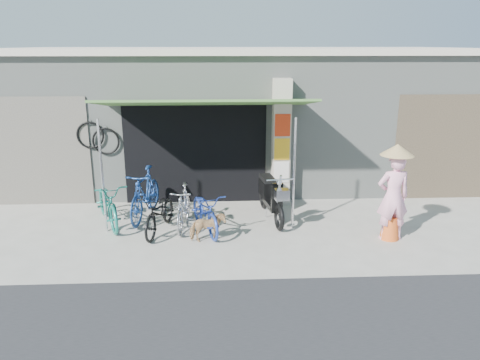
{
  "coord_description": "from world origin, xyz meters",
  "views": [
    {
      "loc": [
        -0.67,
        -8.45,
        3.76
      ],
      "look_at": [
        -0.2,
        1.0,
        1.0
      ],
      "focal_mm": 35.0,
      "sensor_mm": 36.0,
      "label": 1
    }
  ],
  "objects_px": {
    "bike_silver": "(184,207)",
    "street_dog": "(208,227)",
    "bike_teal": "(108,203)",
    "bike_navy": "(205,211)",
    "bike_blue": "(145,194)",
    "bike_black": "(160,212)",
    "nun": "(393,194)",
    "moped": "(271,196)"
  },
  "relations": [
    {
      "from": "bike_blue",
      "to": "moped",
      "type": "relative_size",
      "value": 0.96
    },
    {
      "from": "bike_silver",
      "to": "bike_navy",
      "type": "height_order",
      "value": "bike_silver"
    },
    {
      "from": "bike_silver",
      "to": "bike_blue",
      "type": "bearing_deg",
      "value": 152.16
    },
    {
      "from": "bike_navy",
      "to": "moped",
      "type": "bearing_deg",
      "value": 7.29
    },
    {
      "from": "bike_black",
      "to": "moped",
      "type": "relative_size",
      "value": 0.82
    },
    {
      "from": "bike_blue",
      "to": "bike_black",
      "type": "xyz_separation_m",
      "value": [
        0.41,
        -0.82,
        -0.14
      ]
    },
    {
      "from": "bike_teal",
      "to": "bike_blue",
      "type": "height_order",
      "value": "bike_blue"
    },
    {
      "from": "bike_silver",
      "to": "nun",
      "type": "xyz_separation_m",
      "value": [
        4.16,
        -0.81,
        0.49
      ]
    },
    {
      "from": "bike_blue",
      "to": "nun",
      "type": "xyz_separation_m",
      "value": [
        5.04,
        -1.4,
        0.38
      ]
    },
    {
      "from": "bike_navy",
      "to": "street_dog",
      "type": "distance_m",
      "value": 0.57
    },
    {
      "from": "bike_teal",
      "to": "bike_black",
      "type": "bearing_deg",
      "value": -45.72
    },
    {
      "from": "bike_blue",
      "to": "bike_navy",
      "type": "height_order",
      "value": "bike_blue"
    },
    {
      "from": "street_dog",
      "to": "nun",
      "type": "relative_size",
      "value": 0.36
    },
    {
      "from": "street_dog",
      "to": "nun",
      "type": "height_order",
      "value": "nun"
    },
    {
      "from": "bike_blue",
      "to": "bike_black",
      "type": "relative_size",
      "value": 1.17
    },
    {
      "from": "bike_black",
      "to": "bike_silver",
      "type": "distance_m",
      "value": 0.52
    },
    {
      "from": "bike_black",
      "to": "street_dog",
      "type": "height_order",
      "value": "bike_black"
    },
    {
      "from": "bike_navy",
      "to": "bike_blue",
      "type": "bearing_deg",
      "value": 130.7
    },
    {
      "from": "bike_teal",
      "to": "nun",
      "type": "height_order",
      "value": "nun"
    },
    {
      "from": "bike_blue",
      "to": "bike_silver",
      "type": "xyz_separation_m",
      "value": [
        0.88,
        -0.59,
        -0.11
      ]
    },
    {
      "from": "bike_blue",
      "to": "bike_navy",
      "type": "xyz_separation_m",
      "value": [
        1.35,
        -0.81,
        -0.13
      ]
    },
    {
      "from": "bike_silver",
      "to": "street_dog",
      "type": "relative_size",
      "value": 2.17
    },
    {
      "from": "street_dog",
      "to": "moped",
      "type": "bearing_deg",
      "value": -60.16
    },
    {
      "from": "bike_teal",
      "to": "bike_blue",
      "type": "bearing_deg",
      "value": 1.41
    },
    {
      "from": "street_dog",
      "to": "bike_silver",
      "type": "bearing_deg",
      "value": 21.69
    },
    {
      "from": "bike_silver",
      "to": "bike_black",
      "type": "bearing_deg",
      "value": -147.9
    },
    {
      "from": "bike_blue",
      "to": "bike_navy",
      "type": "bearing_deg",
      "value": -20.36
    },
    {
      "from": "street_dog",
      "to": "nun",
      "type": "bearing_deg",
      "value": -102.74
    },
    {
      "from": "bike_black",
      "to": "moped",
      "type": "distance_m",
      "value": 2.47
    },
    {
      "from": "bike_blue",
      "to": "street_dog",
      "type": "distance_m",
      "value": 1.97
    },
    {
      "from": "bike_teal",
      "to": "street_dog",
      "type": "bearing_deg",
      "value": -48.59
    },
    {
      "from": "bike_silver",
      "to": "bike_navy",
      "type": "relative_size",
      "value": 0.91
    },
    {
      "from": "bike_navy",
      "to": "moped",
      "type": "height_order",
      "value": "moped"
    },
    {
      "from": "nun",
      "to": "street_dog",
      "type": "bearing_deg",
      "value": -2.51
    },
    {
      "from": "bike_teal",
      "to": "moped",
      "type": "height_order",
      "value": "moped"
    },
    {
      "from": "bike_teal",
      "to": "bike_navy",
      "type": "distance_m",
      "value": 2.14
    },
    {
      "from": "bike_teal",
      "to": "bike_blue",
      "type": "relative_size",
      "value": 0.98
    },
    {
      "from": "street_dog",
      "to": "moped",
      "type": "xyz_separation_m",
      "value": [
        1.38,
        1.24,
        0.21
      ]
    },
    {
      "from": "bike_teal",
      "to": "bike_navy",
      "type": "xyz_separation_m",
      "value": [
        2.09,
        -0.47,
        -0.05
      ]
    },
    {
      "from": "bike_black",
      "to": "nun",
      "type": "xyz_separation_m",
      "value": [
        4.63,
        -0.58,
        0.52
      ]
    },
    {
      "from": "bike_silver",
      "to": "street_dog",
      "type": "height_order",
      "value": "bike_silver"
    },
    {
      "from": "bike_teal",
      "to": "bike_navy",
      "type": "relative_size",
      "value": 1.11
    }
  ]
}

